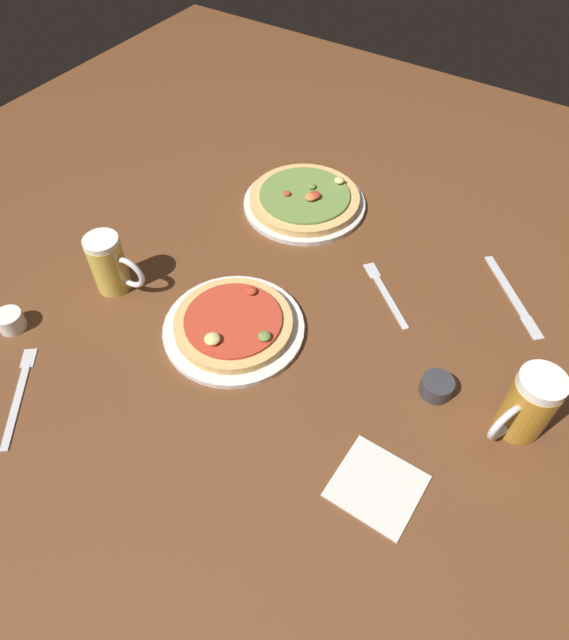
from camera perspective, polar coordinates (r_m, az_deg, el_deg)
name	(u,v)px	position (r m, az deg, el deg)	size (l,w,h in m)	color
ground_plane	(284,331)	(1.14, 0.00, -1.13)	(2.40, 2.40, 0.03)	brown
pizza_plate_near	(234,325)	(1.11, -5.27, -0.54)	(0.29, 0.29, 0.05)	silver
pizza_plate_far	(305,200)	(1.40, 2.09, 12.24)	(0.30, 0.30, 0.05)	silver
beer_mug_dark	(528,405)	(1.02, 23.76, -8.04)	(0.08, 0.13, 0.14)	#B27A23
beer_mug_amber	(110,264)	(1.21, -17.54, 5.50)	(0.13, 0.07, 0.13)	gold
ramekin_sauce	(437,386)	(1.06, 15.40, -6.61)	(0.06, 0.06, 0.03)	#333338
ramekin_butter	(10,321)	(1.24, -26.40, -0.08)	(0.05, 0.05, 0.04)	white
napkin_folded	(377,485)	(0.96, 9.51, -16.46)	(0.14, 0.13, 0.01)	silver
fork_left	(19,393)	(1.14, -25.69, -6.83)	(0.15, 0.19, 0.01)	silver
knife_right	(513,296)	(1.28, 22.45, 2.34)	(0.18, 0.19, 0.01)	silver
fork_spare	(385,292)	(1.21, 10.32, 2.82)	(0.16, 0.14, 0.01)	silver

